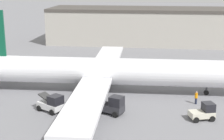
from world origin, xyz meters
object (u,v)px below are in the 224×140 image
(baggage_tug, at_px, (204,112))
(belt_loader_truck, at_px, (52,104))
(safety_cone_near, at_px, (57,137))
(pushback_tug, at_px, (112,106))
(airplane, at_px, (105,72))
(ground_crew_worker, at_px, (196,97))

(baggage_tug, distance_m, belt_loader_truck, 18.46)
(baggage_tug, xyz_separation_m, belt_loader_truck, (-18.45, 0.19, 0.13))
(baggage_tug, xyz_separation_m, safety_cone_near, (-15.76, -7.17, -0.65))
(belt_loader_truck, relative_size, pushback_tug, 0.97)
(airplane, distance_m, baggage_tug, 15.82)
(belt_loader_truck, distance_m, pushback_tug, 7.51)
(airplane, xyz_separation_m, ground_crew_worker, (12.73, -3.55, -2.14))
(ground_crew_worker, height_order, belt_loader_truck, belt_loader_truck)
(ground_crew_worker, xyz_separation_m, belt_loader_truck, (-18.14, -4.95, 0.12))
(baggage_tug, distance_m, pushback_tug, 10.95)
(airplane, height_order, baggage_tug, airplane)
(ground_crew_worker, height_order, safety_cone_near, ground_crew_worker)
(baggage_tug, bearing_deg, ground_crew_worker, 76.56)
(baggage_tug, height_order, belt_loader_truck, belt_loader_truck)
(airplane, xyz_separation_m, baggage_tug, (13.04, -8.69, -2.15))
(belt_loader_truck, distance_m, safety_cone_near, 7.88)
(pushback_tug, bearing_deg, safety_cone_near, -100.92)
(belt_loader_truck, bearing_deg, pushback_tug, 30.18)
(airplane, distance_m, ground_crew_worker, 13.39)
(airplane, distance_m, belt_loader_truck, 10.28)
(belt_loader_truck, bearing_deg, safety_cone_near, -40.23)
(airplane, relative_size, belt_loader_truck, 12.05)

